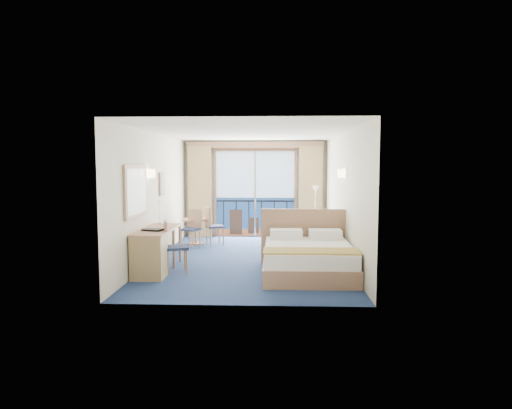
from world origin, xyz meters
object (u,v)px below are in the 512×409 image
armchair (303,232)px  desk_chair (172,243)px  nightstand (332,248)px  round_table (195,225)px  floor_lamp (315,199)px  table_chair_b (192,226)px  bed (308,257)px  table_chair_a (212,223)px  desk (151,252)px

armchair → desk_chair: size_ratio=0.79×
nightstand → round_table: bearing=151.4°
floor_lamp → desk_chair: (-3.04, -3.98, -0.54)m
armchair → nightstand: bearing=68.0°
desk_chair → table_chair_b: 2.70m
bed → armchair: bearing=88.0°
nightstand → armchair: size_ratio=0.63×
desk_chair → table_chair_b: desk_chair is taller
armchair → round_table: bearing=-47.8°
armchair → round_table: size_ratio=1.08×
bed → nightstand: bed is taller
table_chair_b → bed: bearing=-20.9°
nightstand → round_table: (-3.27, 1.78, 0.24)m
floor_lamp → table_chair_b: size_ratio=1.56×
floor_lamp → table_chair_a: floor_lamp is taller
desk → round_table: 3.46m
bed → armchair: bed is taller
bed → table_chair_b: 3.80m
nightstand → desk: (-3.48, -1.67, 0.20)m
nightstand → table_chair_b: table_chair_b is taller
desk → table_chair_b: (0.22, 3.02, 0.07)m
round_table → desk_chair: bearing=-88.3°
armchair → table_chair_b: 2.75m
desk → table_chair_b: table_chair_b is taller
round_table → table_chair_b: table_chair_b is taller
nightstand → armchair: 1.58m
desk_chair → table_chair_a: size_ratio=1.02×
floor_lamp → round_table: size_ratio=2.02×
armchair → desk_chair: 3.88m
bed → floor_lamp: (0.49, 4.00, 0.79)m
bed → nightstand: size_ratio=4.30×
floor_lamp → table_chair_a: (-2.70, -0.96, -0.56)m
floor_lamp → round_table: bearing=-164.8°
nightstand → armchair: (-0.53, 1.48, 0.11)m
nightstand → floor_lamp: (-0.14, 2.63, 0.85)m
bed → table_chair_b: (-2.64, 2.72, 0.21)m
bed → table_chair_a: 3.77m
nightstand → desk: desk is taller
floor_lamp → table_chair_b: bearing=-157.7°
bed → desk_chair: 2.56m
floor_lamp → table_chair_a: 2.91m
nightstand → desk_chair: size_ratio=0.50×
table_chair_a → desk: bearing=143.7°
bed → desk_chair: size_ratio=2.15×
floor_lamp → desk_chair: floor_lamp is taller
desk → round_table: (0.22, 3.45, 0.04)m
nightstand → table_chair_a: 3.30m
armchair → desk_chair: desk_chair is taller
desk_chair → round_table: (-0.09, 3.13, -0.07)m
table_chair_a → table_chair_b: (-0.44, -0.33, -0.02)m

